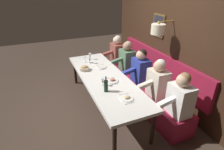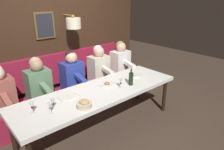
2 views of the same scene
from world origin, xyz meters
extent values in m
plane|color=#423328|center=(0.00, 0.00, 0.00)|extent=(12.00, 12.00, 0.00)
cube|color=silver|center=(0.00, 0.00, 0.71)|extent=(0.90, 2.87, 0.06)
cylinder|color=black|center=(-0.35, -1.34, 0.34)|extent=(0.07, 0.07, 0.68)
cylinder|color=black|center=(0.35, -1.34, 0.34)|extent=(0.07, 0.07, 0.68)
cylinder|color=black|center=(0.35, 1.34, 0.34)|extent=(0.07, 0.07, 0.68)
cube|color=maroon|center=(0.89, 0.00, 0.23)|extent=(0.52, 3.07, 0.45)
cube|color=#382316|center=(1.48, 0.00, 1.45)|extent=(0.10, 4.27, 2.90)
cube|color=maroon|center=(1.39, 0.00, 0.77)|extent=(0.10, 3.07, 0.64)
cube|color=brown|center=(1.42, 0.21, 1.66)|extent=(0.04, 0.38, 0.50)
cube|color=#23232D|center=(1.40, 0.21, 1.66)|extent=(0.01, 0.32, 0.44)
cylinder|color=#A37F38|center=(1.25, -0.22, 1.84)|extent=(0.35, 0.02, 0.02)
cylinder|color=beige|center=(1.08, -0.22, 1.70)|extent=(0.28, 0.28, 0.20)
sphere|color=#A37F38|center=(1.08, -0.22, 1.83)|extent=(0.06, 0.06, 0.06)
cube|color=white|center=(0.89, -1.29, 0.73)|extent=(0.30, 0.40, 0.56)
sphere|color=#D1A889|center=(0.87, -1.29, 1.11)|extent=(0.22, 0.22, 0.22)
sphere|color=#937047|center=(0.90, -1.29, 1.14)|extent=(0.20, 0.20, 0.20)
cube|color=white|center=(0.60, -1.29, 0.77)|extent=(0.33, 0.09, 0.14)
cube|color=beige|center=(0.89, -0.65, 0.73)|extent=(0.30, 0.40, 0.56)
sphere|color=#D1A889|center=(0.87, -0.65, 1.11)|extent=(0.22, 0.22, 0.22)
sphere|color=silver|center=(0.90, -0.65, 1.14)|extent=(0.20, 0.20, 0.20)
cube|color=beige|center=(0.60, -0.65, 0.77)|extent=(0.33, 0.09, 0.14)
cube|color=#283893|center=(0.89, 0.00, 0.73)|extent=(0.30, 0.40, 0.56)
sphere|color=#D1A889|center=(0.87, 0.00, 1.11)|extent=(0.22, 0.22, 0.22)
sphere|color=black|center=(0.90, 0.00, 1.14)|extent=(0.20, 0.20, 0.20)
cube|color=#283893|center=(0.60, 0.00, 0.77)|extent=(0.33, 0.09, 0.14)
cube|color=#567A5B|center=(0.89, 0.67, 0.73)|extent=(0.30, 0.40, 0.56)
sphere|color=#A37A60|center=(0.87, 0.67, 1.11)|extent=(0.22, 0.22, 0.22)
sphere|color=tan|center=(0.90, 0.67, 1.14)|extent=(0.20, 0.20, 0.20)
cube|color=#567A5B|center=(0.60, 0.67, 0.77)|extent=(0.33, 0.09, 0.14)
cube|color=#934C42|center=(0.89, 1.28, 0.73)|extent=(0.30, 0.40, 0.56)
cube|color=#934C42|center=(0.60, 1.28, 0.77)|extent=(0.33, 0.09, 0.14)
cylinder|color=silver|center=(0.13, 0.52, 0.75)|extent=(0.24, 0.24, 0.01)
cube|color=silver|center=(0.11, 0.37, 0.74)|extent=(0.17, 0.03, 0.01)
cube|color=silver|center=(0.15, 0.66, 0.74)|extent=(0.18, 0.02, 0.01)
cylinder|color=white|center=(0.07, -0.90, 0.75)|extent=(0.24, 0.24, 0.01)
ellipsoid|color=#D1BC84|center=(0.07, -0.90, 0.77)|extent=(0.11, 0.09, 0.04)
cube|color=silver|center=(0.05, -1.05, 0.74)|extent=(0.17, 0.02, 0.01)
cube|color=silver|center=(0.09, -0.76, 0.74)|extent=(0.18, 0.03, 0.01)
cylinder|color=silver|center=(0.09, -0.22, 0.75)|extent=(0.24, 0.24, 0.01)
ellipsoid|color=#B76647|center=(0.09, -0.22, 0.77)|extent=(0.11, 0.09, 0.04)
cube|color=silver|center=(0.07, -0.37, 0.74)|extent=(0.17, 0.03, 0.01)
cube|color=silver|center=(0.11, -0.08, 0.74)|extent=(0.18, 0.03, 0.01)
cylinder|color=silver|center=(-0.14, 0.93, 0.74)|extent=(0.06, 0.06, 0.00)
cylinder|color=silver|center=(-0.14, 0.93, 0.78)|extent=(0.01, 0.01, 0.07)
cone|color=silver|center=(-0.14, 0.93, 0.86)|extent=(0.07, 0.07, 0.08)
cylinder|color=silver|center=(0.03, 1.11, 0.74)|extent=(0.06, 0.06, 0.00)
cylinder|color=silver|center=(0.03, 1.11, 0.78)|extent=(0.01, 0.01, 0.07)
cone|color=silver|center=(0.03, 1.11, 0.86)|extent=(0.07, 0.07, 0.08)
cylinder|color=maroon|center=(0.03, 1.11, 0.83)|extent=(0.03, 0.03, 0.03)
cylinder|color=silver|center=(-0.15, -0.32, 0.74)|extent=(0.06, 0.06, 0.00)
cylinder|color=silver|center=(-0.15, -0.32, 0.78)|extent=(0.01, 0.01, 0.07)
cone|color=silver|center=(-0.15, -0.32, 0.86)|extent=(0.07, 0.07, 0.08)
cylinder|color=maroon|center=(-0.15, -0.32, 0.83)|extent=(0.03, 0.03, 0.02)
cylinder|color=silver|center=(-0.05, 0.85, 0.74)|extent=(0.06, 0.06, 0.00)
cylinder|color=silver|center=(-0.05, 0.85, 0.78)|extent=(0.01, 0.01, 0.07)
cone|color=silver|center=(-0.05, 0.85, 0.86)|extent=(0.07, 0.07, 0.08)
cylinder|color=maroon|center=(-0.05, 0.85, 0.83)|extent=(0.03, 0.03, 0.02)
cylinder|color=black|center=(-0.17, -0.54, 0.85)|extent=(0.08, 0.08, 0.22)
cylinder|color=black|center=(-0.17, -0.54, 1.00)|extent=(0.03, 0.03, 0.08)
cylinder|color=beige|center=(-0.29, 0.50, 0.78)|extent=(0.22, 0.22, 0.07)
ellipsoid|color=tan|center=(-0.29, 0.50, 0.83)|extent=(0.15, 0.13, 0.06)
camera|label=1|loc=(-1.19, -3.21, 2.50)|focal=29.25mm
camera|label=2|loc=(-2.44, 1.87, 2.20)|focal=33.12mm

